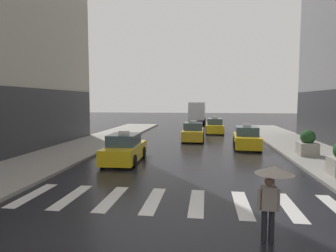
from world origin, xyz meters
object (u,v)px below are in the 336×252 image
(taxi_fourth, at_px, (215,127))
(taxi_lead, at_px, (124,149))
(taxi_second, at_px, (247,138))
(planter_mid_block, at_px, (308,144))
(box_truck, at_px, (197,112))
(pedestrian_with_umbrella, at_px, (272,183))
(taxi_third, at_px, (193,132))

(taxi_fourth, bearing_deg, taxi_lead, -109.45)
(taxi_second, distance_m, planter_mid_block, 4.74)
(box_truck, relative_size, planter_mid_block, 4.74)
(pedestrian_with_umbrella, bearing_deg, taxi_lead, 125.44)
(taxi_lead, bearing_deg, box_truck, 82.98)
(taxi_lead, bearing_deg, taxi_third, 69.69)
(taxi_lead, xyz_separation_m, planter_mid_block, (11.00, 2.62, 0.15))
(taxi_third, distance_m, taxi_fourth, 6.64)
(taxi_lead, bearing_deg, planter_mid_block, 13.37)
(box_truck, bearing_deg, planter_mid_block, -72.89)
(taxi_lead, xyz_separation_m, taxi_third, (3.57, 9.64, 0.00))
(planter_mid_block, bearing_deg, taxi_fourth, 111.94)
(taxi_fourth, xyz_separation_m, box_truck, (-2.26, 11.45, 1.13))
(box_truck, bearing_deg, taxi_third, -89.38)
(taxi_third, height_order, box_truck, box_truck)
(taxi_second, height_order, planter_mid_block, taxi_second)
(taxi_second, relative_size, pedestrian_with_umbrella, 2.39)
(taxi_second, xyz_separation_m, pedestrian_with_umbrella, (-1.39, -15.01, 0.79))
(planter_mid_block, bearing_deg, taxi_second, 133.24)
(taxi_fourth, bearing_deg, pedestrian_with_umbrella, -88.31)
(taxi_lead, xyz_separation_m, taxi_second, (7.76, 6.06, 0.00))
(taxi_lead, relative_size, taxi_second, 0.99)
(taxi_third, height_order, planter_mid_block, taxi_third)
(taxi_second, bearing_deg, planter_mid_block, -46.76)
(taxi_third, bearing_deg, box_truck, 90.62)
(taxi_fourth, bearing_deg, taxi_second, -77.85)
(taxi_third, distance_m, box_truck, 17.80)
(taxi_third, xyz_separation_m, planter_mid_block, (7.44, -7.03, 0.15))
(box_truck, height_order, planter_mid_block, box_truck)
(taxi_lead, distance_m, taxi_third, 10.28)
(taxi_fourth, height_order, pedestrian_with_umbrella, pedestrian_with_umbrella)
(taxi_second, relative_size, box_truck, 0.61)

